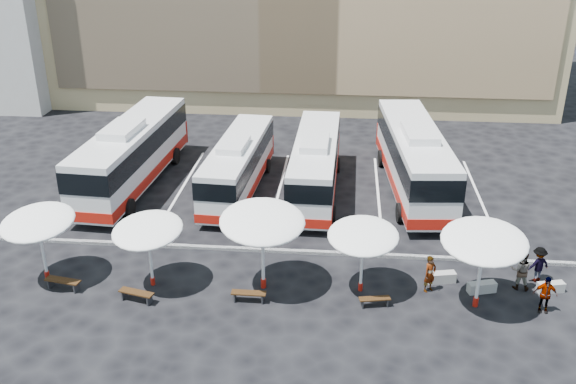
# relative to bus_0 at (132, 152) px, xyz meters

# --- Properties ---
(ground) EXTENTS (120.00, 120.00, 0.00)m
(ground) POSITION_rel_bus_0_xyz_m (9.03, -8.15, -2.15)
(ground) COLOR black
(ground) RESTS_ON ground
(curb_divider) EXTENTS (34.00, 0.25, 0.15)m
(curb_divider) POSITION_rel_bus_0_xyz_m (9.03, -7.65, -2.08)
(curb_divider) COLOR black
(curb_divider) RESTS_ON ground
(bay_lines) EXTENTS (24.15, 12.00, 0.01)m
(bay_lines) POSITION_rel_bus_0_xyz_m (9.03, -0.15, -2.15)
(bay_lines) COLOR white
(bay_lines) RESTS_ON ground
(bus_0) EXTENTS (3.71, 13.43, 4.21)m
(bus_0) POSITION_rel_bus_0_xyz_m (0.00, 0.00, 0.00)
(bus_0) COLOR silver
(bus_0) RESTS_ON ground
(bus_1) EXTENTS (3.08, 11.22, 3.52)m
(bus_1) POSITION_rel_bus_0_xyz_m (6.61, -0.43, -0.35)
(bus_1) COLOR silver
(bus_1) RESTS_ON ground
(bus_2) EXTENTS (2.88, 11.78, 3.73)m
(bus_2) POSITION_rel_bus_0_xyz_m (11.23, -0.18, -0.25)
(bus_2) COLOR silver
(bus_2) RESTS_ON ground
(bus_3) EXTENTS (3.94, 13.48, 4.22)m
(bus_3) POSITION_rel_bus_0_xyz_m (17.08, 0.83, 0.00)
(bus_3) COLOR silver
(bus_3) RESTS_ON ground
(sunshade_0) EXTENTS (3.86, 3.90, 3.47)m
(sunshade_0) POSITION_rel_bus_0_xyz_m (-0.71, -11.12, 0.79)
(sunshade_0) COLOR silver
(sunshade_0) RESTS_ON ground
(sunshade_1) EXTENTS (3.89, 3.92, 3.31)m
(sunshade_1) POSITION_rel_bus_0_xyz_m (4.34, -11.18, 0.66)
(sunshade_1) COLOR silver
(sunshade_1) RESTS_ON ground
(sunshade_2) EXTENTS (4.64, 4.68, 3.95)m
(sunshade_2) POSITION_rel_bus_0_xyz_m (9.44, -10.94, 1.20)
(sunshade_2) COLOR silver
(sunshade_2) RESTS_ON ground
(sunshade_3) EXTENTS (3.47, 3.51, 3.28)m
(sunshade_3) POSITION_rel_bus_0_xyz_m (13.84, -10.78, 0.63)
(sunshade_3) COLOR silver
(sunshade_3) RESTS_ON ground
(sunshade_4) EXTENTS (4.27, 4.31, 3.76)m
(sunshade_4) POSITION_rel_bus_0_xyz_m (18.81, -11.58, 1.04)
(sunshade_4) COLOR silver
(sunshade_4) RESTS_ON ground
(wood_bench_0) EXTENTS (1.71, 0.73, 0.51)m
(wood_bench_0) POSITION_rel_bus_0_xyz_m (0.43, -11.94, -1.76)
(wood_bench_0) COLOR black
(wood_bench_0) RESTS_ON ground
(wood_bench_1) EXTENTS (1.64, 0.81, 0.49)m
(wood_bench_1) POSITION_rel_bus_0_xyz_m (4.03, -12.57, -1.78)
(wood_bench_1) COLOR black
(wood_bench_1) RESTS_ON ground
(wood_bench_2) EXTENTS (1.53, 0.41, 0.47)m
(wood_bench_2) POSITION_rel_bus_0_xyz_m (8.94, -12.13, -1.79)
(wood_bench_2) COLOR black
(wood_bench_2) RESTS_ON ground
(wood_bench_3) EXTENTS (1.41, 0.63, 0.42)m
(wood_bench_3) POSITION_rel_bus_0_xyz_m (14.43, -12.00, -1.83)
(wood_bench_3) COLOR black
(wood_bench_3) RESTS_ON ground
(conc_bench_0) EXTENTS (1.37, 0.70, 0.49)m
(conc_bench_0) POSITION_rel_bus_0_xyz_m (17.57, -9.75, -1.91)
(conc_bench_0) COLOR gray
(conc_bench_0) RESTS_ON ground
(conc_bench_1) EXTENTS (1.34, 0.76, 0.48)m
(conc_bench_1) POSITION_rel_bus_0_xyz_m (19.28, -10.43, -1.91)
(conc_bench_1) COLOR gray
(conc_bench_1) RESTS_ON ground
(conc_bench_2) EXTENTS (1.26, 0.67, 0.45)m
(conc_bench_2) POSITION_rel_bus_0_xyz_m (22.39, -10.10, -1.93)
(conc_bench_2) COLOR gray
(conc_bench_2) RESTS_ON ground
(passenger_0) EXTENTS (0.76, 0.72, 1.75)m
(passenger_0) POSITION_rel_bus_0_xyz_m (16.91, -10.54, -1.27)
(passenger_0) COLOR black
(passenger_0) RESTS_ON ground
(passenger_1) EXTENTS (1.02, 0.85, 1.88)m
(passenger_1) POSITION_rel_bus_0_xyz_m (21.02, -9.97, -1.21)
(passenger_1) COLOR black
(passenger_1) RESTS_ON ground
(passenger_2) EXTENTS (1.04, 0.52, 1.70)m
(passenger_2) POSITION_rel_bus_0_xyz_m (21.61, -11.73, -1.30)
(passenger_2) COLOR black
(passenger_2) RESTS_ON ground
(passenger_3) EXTENTS (1.28, 1.01, 1.73)m
(passenger_3) POSITION_rel_bus_0_xyz_m (21.95, -9.22, -1.29)
(passenger_3) COLOR black
(passenger_3) RESTS_ON ground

